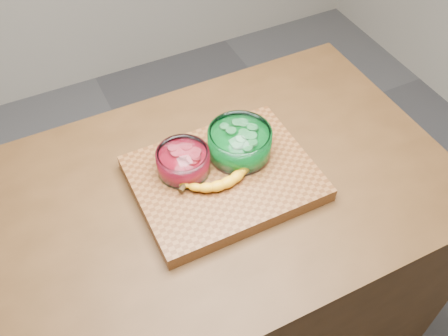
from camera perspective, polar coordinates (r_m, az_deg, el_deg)
name	(u,v)px	position (r m, az deg, el deg)	size (l,w,h in m)	color
ground	(224,328)	(2.07, 0.00, -17.85)	(3.50, 3.50, 0.00)	#515256
counter	(224,271)	(1.66, 0.00, -11.67)	(1.20, 0.80, 0.90)	#482D15
cutting_board	(224,178)	(1.28, 0.00, -1.18)	(0.45, 0.35, 0.04)	brown
bowl_red	(183,162)	(1.25, -4.69, 0.74)	(0.13, 0.13, 0.06)	white
bowl_green	(240,143)	(1.28, 1.79, 2.86)	(0.16, 0.16, 0.08)	white
banana	(220,174)	(1.24, -0.42, -0.72)	(0.24, 0.12, 0.03)	#F7AC16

